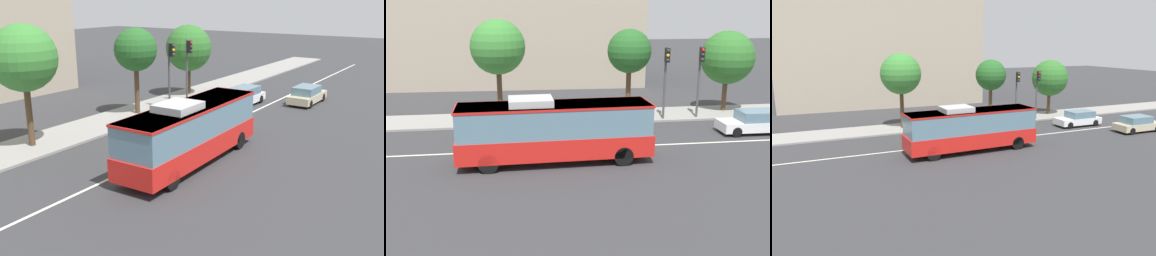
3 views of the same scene
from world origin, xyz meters
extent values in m
plane|color=#333335|center=(0.00, 0.00, 0.00)|extent=(160.00, 160.00, 0.00)
cube|color=gray|center=(0.00, 7.05, 0.07)|extent=(80.00, 3.97, 0.14)
cube|color=silver|center=(0.00, 0.00, 0.01)|extent=(76.00, 0.16, 0.01)
cube|color=red|center=(-3.14, -2.05, 0.98)|extent=(10.06, 2.73, 1.10)
cube|color=slate|center=(-3.14, -2.05, 2.31)|extent=(9.85, 2.65, 1.58)
cube|color=red|center=(-3.14, -2.05, 3.04)|extent=(9.96, 2.71, 0.12)
cube|color=#B2B2B2|center=(-4.34, -2.08, 3.28)|extent=(2.24, 1.85, 0.36)
cylinder|color=black|center=(0.23, -0.87, 0.50)|extent=(1.01, 0.32, 1.00)
cylinder|color=black|center=(0.28, -3.07, 0.50)|extent=(1.01, 0.32, 1.00)
cylinder|color=black|center=(-6.57, -1.03, 0.50)|extent=(1.01, 0.32, 1.00)
cylinder|color=black|center=(-6.51, -3.23, 0.50)|extent=(1.01, 0.32, 1.00)
cube|color=white|center=(9.98, 1.67, 0.52)|extent=(4.53, 1.88, 0.60)
cube|color=slate|center=(10.23, 1.66, 1.14)|extent=(2.55, 1.70, 0.64)
cylinder|color=black|center=(8.47, 0.89, 0.32)|extent=(0.64, 0.23, 0.64)
cylinder|color=black|center=(8.50, 2.49, 0.32)|extent=(0.64, 0.23, 0.64)
cylinder|color=black|center=(11.47, 0.84, 0.32)|extent=(0.64, 0.23, 0.64)
cylinder|color=black|center=(11.50, 2.44, 0.32)|extent=(0.64, 0.23, 0.64)
cube|color=#C6B793|center=(13.49, -2.39, 0.52)|extent=(4.52, 1.86, 0.60)
cube|color=slate|center=(13.24, -2.39, 1.14)|extent=(2.54, 1.69, 0.64)
cylinder|color=black|center=(15.00, -1.61, 0.32)|extent=(0.64, 0.23, 0.64)
cylinder|color=black|center=(12.01, -1.57, 0.32)|extent=(0.64, 0.23, 0.64)
cylinder|color=black|center=(11.98, -3.17, 0.32)|extent=(0.64, 0.23, 0.64)
cylinder|color=#47474C|center=(7.78, 5.65, 2.60)|extent=(0.16, 0.16, 5.20)
cube|color=black|center=(7.77, 5.37, 4.65)|extent=(0.33, 0.29, 0.96)
sphere|color=red|center=(7.77, 5.22, 4.97)|extent=(0.22, 0.22, 0.22)
sphere|color=#2D2D2D|center=(7.77, 5.22, 4.65)|extent=(0.22, 0.22, 0.22)
sphere|color=#2D2D2D|center=(7.77, 5.22, 4.33)|extent=(0.22, 0.22, 0.22)
cylinder|color=#47474C|center=(5.25, 5.53, 2.60)|extent=(0.16, 0.16, 5.20)
cube|color=black|center=(5.24, 5.25, 4.65)|extent=(0.33, 0.29, 0.96)
sphere|color=#2D2D2D|center=(5.23, 5.10, 4.97)|extent=(0.22, 0.22, 0.22)
sphere|color=#F9A514|center=(5.23, 5.10, 4.65)|extent=(0.22, 0.22, 0.22)
sphere|color=#2D2D2D|center=(5.23, 5.10, 4.33)|extent=(0.22, 0.22, 0.22)
cylinder|color=#4C3823|center=(2.97, 6.79, 1.82)|extent=(0.36, 0.36, 3.64)
sphere|color=#235B23|center=(2.97, 6.79, 4.81)|extent=(3.10, 3.10, 3.10)
cylinder|color=#4C3823|center=(-6.19, 7.01, 1.89)|extent=(0.36, 0.36, 3.78)
sphere|color=#387F33|center=(-6.19, 7.01, 5.19)|extent=(3.75, 3.75, 3.75)
cylinder|color=#4C3823|center=(10.66, 7.42, 1.34)|extent=(0.36, 0.36, 2.68)
sphere|color=#2D6B28|center=(10.66, 7.42, 4.17)|extent=(3.96, 3.96, 3.96)
cube|color=tan|center=(-4.84, 25.43, 8.50)|extent=(25.71, 14.58, 17.00)
cube|color=slate|center=(7.84, 25.04, 2.11)|extent=(0.46, 12.43, 1.50)
cube|color=slate|center=(7.84, 25.04, 5.51)|extent=(0.46, 12.43, 1.50)
cube|color=slate|center=(7.84, 25.04, 8.91)|extent=(0.46, 12.43, 1.50)
cube|color=slate|center=(7.84, 25.04, 12.31)|extent=(0.46, 12.43, 1.50)
camera|label=1|loc=(-21.52, -14.31, 8.42)|focal=41.74mm
camera|label=2|loc=(-4.99, -24.06, 7.98)|focal=41.61mm
camera|label=3|loc=(-13.94, -26.12, 7.92)|focal=33.99mm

